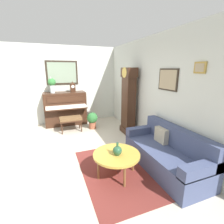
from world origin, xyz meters
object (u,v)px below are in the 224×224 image
Objects in this scene: grandfather_clock at (128,103)px; mantel_clock at (73,87)px; green_jug at (117,150)px; potted_plant at (92,119)px; piano at (66,108)px; flower_vase at (52,84)px; piano_bench at (71,119)px; couch at (166,153)px; coffee_table at (117,155)px.

grandfather_clock reaches higher than mantel_clock.
potted_plant is (-2.69, 0.22, -0.21)m from green_jug.
mantel_clock reaches higher than potted_plant.
flower_vase reaches higher than piano.
piano_bench is 1.84× the size of mantel_clock.
piano_bench is at bearing -16.09° from mantel_clock.
couch is (2.00, -0.13, -0.65)m from grandfather_clock.
piano_bench is at bearing -150.76° from couch.
mantel_clock is 0.70m from flower_vase.
coffee_table is 3.67× the size of green_jug.
mantel_clock reaches higher than green_jug.
green_jug is at bearing -94.72° from couch.
flower_vase is (-0.80, -0.46, 1.09)m from piano_bench.
mantel_clock is (0.00, 0.30, 0.75)m from piano.
coffee_table is at bearing -97.30° from couch.
grandfather_clock is 3.62× the size of potted_plant.
mantel_clock reaches higher than piano_bench.
green_jug reaches higher than potted_plant.
grandfather_clock is 2.11m from couch.
couch is at bearing 85.28° from green_jug.
piano is at bearing -135.37° from potted_plant.
piano_bench is (0.80, 0.07, -0.19)m from piano.
couch is 1.07m from green_jug.
coffee_table is at bearing 15.64° from flower_vase.
couch is 3.39× the size of potted_plant.
coffee_table is at bearing 9.47° from piano.
coffee_table is (-0.13, -1.04, 0.10)m from couch.
piano_bench is 2.68m from coffee_table.
couch is 3.28× the size of flower_vase.
flower_vase is 1.84m from potted_plant.
piano_bench is at bearing -169.42° from green_jug.
green_jug is at bearing 4.43° from mantel_clock.
piano is 0.71× the size of grandfather_clock.
piano is 2.06× the size of piano_bench.
grandfather_clock reaches higher than piano.
couch is 2.90m from potted_plant.
flower_vase reaches higher than mantel_clock.
potted_plant is (-0.77, -0.96, -0.64)m from grandfather_clock.
green_jug is (0.05, -0.00, 0.12)m from coffee_table.
flower_vase is 3.73m from green_jug.
piano is 0.98m from flower_vase.
piano is at bearing -90.34° from mantel_clock.
piano_bench is at bearing 29.64° from flower_vase.
mantel_clock is at bearing -175.44° from coffee_table.
green_jug reaches higher than piano_bench.
flower_vase is at bearing -164.63° from green_jug.
piano is 1.15m from potted_plant.
mantel_clock is 0.66× the size of flower_vase.
piano is 6.00× the size of green_jug.
piano_bench is 0.72m from potted_plant.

